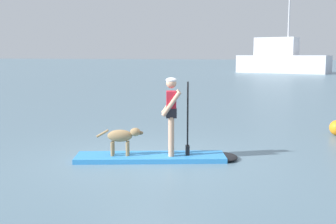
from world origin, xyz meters
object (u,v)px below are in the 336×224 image
Objects in this scene: paddleboard at (161,157)px; person_paddler at (172,110)px; dog at (122,137)px; moored_boat_far_starboard at (281,60)px.

person_paddler is (0.21, 0.09, 1.01)m from paddleboard.
person_paddler reaches higher than paddleboard.
paddleboard is 3.70× the size of dog.
person_paddler is 1.19m from dog.
moored_boat_far_starboard is (-3.38, 45.71, 0.60)m from person_paddler.
paddleboard is at bearing -156.55° from person_paddler.
person_paddler is 1.76× the size of dog.
paddleboard is 0.94m from dog.
dog is 46.21m from moored_boat_far_starboard.
moored_boat_far_starboard reaches higher than dog.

